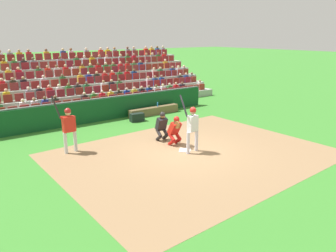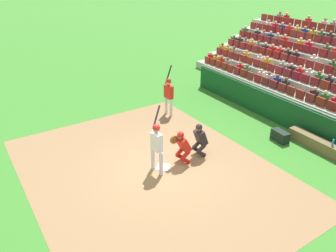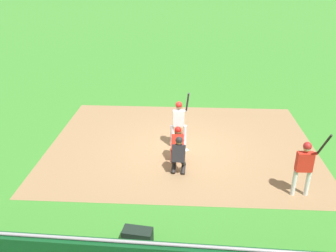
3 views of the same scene
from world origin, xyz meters
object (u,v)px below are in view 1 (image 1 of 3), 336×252
object	(u,v)px
batter_at_plate	(192,124)
home_plate_umpire	(162,125)
catcher_crouching	(175,129)
home_plate_marker	(185,150)
water_bottle_on_bench	(158,104)
on_deck_batter	(69,125)
dugout_bench	(154,111)
equipment_duffel_bag	(137,117)

from	to	relation	value
batter_at_plate	home_plate_umpire	xyz separation A→B (m)	(0.11, -1.84, -0.41)
catcher_crouching	home_plate_marker	bearing A→B (deg)	84.61
catcher_crouching	water_bottle_on_bench	distance (m)	5.46
on_deck_batter	batter_at_plate	bearing A→B (deg)	143.76
catcher_crouching	on_deck_batter	size ratio (longest dim) A/B	0.57
dugout_bench	equipment_duffel_bag	distance (m)	1.69
home_plate_marker	on_deck_batter	size ratio (longest dim) A/B	0.20
catcher_crouching	home_plate_umpire	xyz separation A→B (m)	(0.08, -0.82, -0.00)
home_plate_marker	home_plate_umpire	distance (m)	1.69
water_bottle_on_bench	dugout_bench	bearing A→B (deg)	-7.10
batter_at_plate	home_plate_marker	bearing A→B (deg)	-71.49
dugout_bench	home_plate_marker	bearing A→B (deg)	67.56
equipment_duffel_bag	home_plate_marker	bearing A→B (deg)	86.27
home_plate_marker	home_plate_umpire	xyz separation A→B (m)	(0.01, -1.54, 0.69)
batter_at_plate	water_bottle_on_bench	bearing A→B (deg)	-112.58
equipment_duffel_bag	on_deck_batter	bearing A→B (deg)	34.01
home_plate_marker	equipment_duffel_bag	xyz separation A→B (m)	(-0.78, -4.92, 0.20)
equipment_duffel_bag	on_deck_batter	size ratio (longest dim) A/B	0.33
home_plate_umpire	dugout_bench	distance (m)	4.72
catcher_crouching	on_deck_batter	world-z (taller)	on_deck_batter
catcher_crouching	water_bottle_on_bench	bearing A→B (deg)	-117.02
home_plate_umpire	on_deck_batter	distance (m)	3.81
batter_at_plate	dugout_bench	size ratio (longest dim) A/B	0.72
home_plate_marker	water_bottle_on_bench	distance (m)	6.17
water_bottle_on_bench	equipment_duffel_bag	distance (m)	1.93
dugout_bench	water_bottle_on_bench	xyz separation A→B (m)	(-0.23, 0.03, 0.35)
home_plate_umpire	on_deck_batter	xyz separation A→B (m)	(3.67, -0.93, 0.39)
home_plate_umpire	water_bottle_on_bench	world-z (taller)	home_plate_umpire
dugout_bench	water_bottle_on_bench	world-z (taller)	water_bottle_on_bench
batter_at_plate	catcher_crouching	distance (m)	1.10
home_plate_marker	catcher_crouching	distance (m)	1.00
home_plate_umpire	on_deck_batter	size ratio (longest dim) A/B	0.59
home_plate_umpire	catcher_crouching	bearing A→B (deg)	95.46
batter_at_plate	water_bottle_on_bench	xyz separation A→B (m)	(-2.45, -5.89, -0.55)
batter_at_plate	on_deck_batter	distance (m)	4.69
home_plate_marker	on_deck_batter	distance (m)	4.57
batter_at_plate	catcher_crouching	bearing A→B (deg)	-88.19
batter_at_plate	equipment_duffel_bag	world-z (taller)	batter_at_plate
water_bottle_on_bench	home_plate_umpire	bearing A→B (deg)	57.67
catcher_crouching	dugout_bench	bearing A→B (deg)	-114.71
home_plate_marker	batter_at_plate	xyz separation A→B (m)	(-0.10, 0.30, 1.10)
home_plate_marker	catcher_crouching	xyz separation A→B (m)	(-0.07, -0.72, 0.69)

